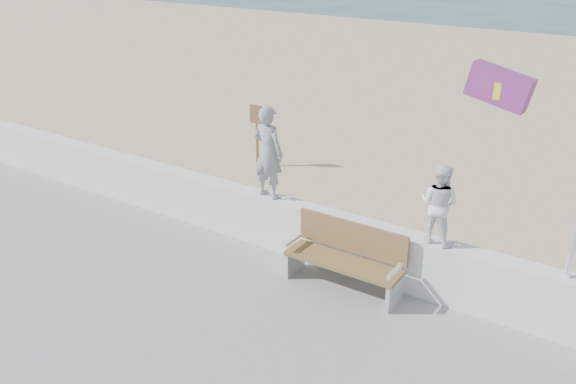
% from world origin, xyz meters
% --- Properties ---
extents(ground, '(220.00, 220.00, 0.00)m').
position_xyz_m(ground, '(0.00, 0.00, 0.00)').
color(ground, '#2F4D5E').
rests_on(ground, ground).
extents(sand, '(90.00, 40.00, 0.08)m').
position_xyz_m(sand, '(0.00, 9.00, 0.04)').
color(sand, tan).
rests_on(sand, ground).
extents(seawall, '(30.00, 0.35, 0.90)m').
position_xyz_m(seawall, '(0.00, 2.00, 0.63)').
color(seawall, white).
rests_on(seawall, boardwalk).
extents(adult, '(0.60, 0.42, 1.55)m').
position_xyz_m(adult, '(-0.31, 2.00, 1.85)').
color(adult, gray).
rests_on(adult, seawall).
extents(child, '(0.61, 0.50, 1.17)m').
position_xyz_m(child, '(2.59, 2.00, 1.67)').
color(child, white).
rests_on(child, seawall).
extents(bench, '(1.80, 0.57, 1.00)m').
position_xyz_m(bench, '(1.41, 1.55, 0.69)').
color(bench, brown).
rests_on(bench, boardwalk).
extents(parafoil_kite, '(1.14, 0.37, 0.77)m').
position_xyz_m(parafoil_kite, '(2.57, 4.54, 2.79)').
color(parafoil_kite, red).
rests_on(parafoil_kite, ground).
extents(sign, '(0.32, 0.07, 1.46)m').
position_xyz_m(sign, '(-2.84, 5.12, 0.94)').
color(sign, olive).
rests_on(sign, sand).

